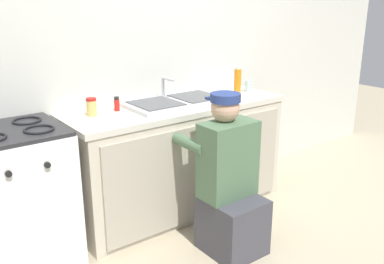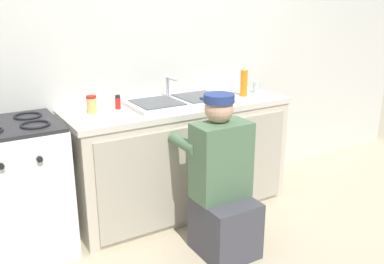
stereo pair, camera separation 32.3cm
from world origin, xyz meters
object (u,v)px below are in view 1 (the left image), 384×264
at_px(water_glass, 248,86).
at_px(soap_bottle_orange, 238,82).
at_px(stove_range, 19,197).
at_px(sink_double_basin, 176,101).
at_px(plumber_person, 229,188).
at_px(spice_bottle_red, 117,104).
at_px(condiment_jar, 91,107).

bearing_deg(water_glass, soap_bottle_orange, -166.03).
bearing_deg(water_glass, stove_range, 179.89).
relative_size(sink_double_basin, water_glass, 8.00).
bearing_deg(sink_double_basin, water_glass, -0.46).
height_order(water_glass, soap_bottle_orange, soap_bottle_orange).
bearing_deg(stove_range, water_glass, -0.11).
relative_size(plumber_person, soap_bottle_orange, 4.42).
bearing_deg(plumber_person, stove_range, 149.24).
relative_size(spice_bottle_red, condiment_jar, 0.82).
bearing_deg(sink_double_basin, plumber_person, -95.18).
xyz_separation_m(sink_double_basin, spice_bottle_red, (-0.47, 0.09, 0.03)).
relative_size(plumber_person, spice_bottle_red, 10.52).
xyz_separation_m(spice_bottle_red, condiment_jar, (-0.21, -0.02, 0.01)).
bearing_deg(water_glass, condiment_jar, 176.92).
bearing_deg(plumber_person, condiment_jar, 128.13).
distance_m(plumber_person, spice_bottle_red, 1.02).
relative_size(sink_double_basin, soap_bottle_orange, 3.20).
relative_size(sink_double_basin, plumber_person, 0.72).
xyz_separation_m(plumber_person, spice_bottle_red, (-0.40, 0.80, 0.49)).
distance_m(stove_range, soap_bottle_orange, 1.93).
height_order(stove_range, condiment_jar, condiment_jar).
relative_size(soap_bottle_orange, spice_bottle_red, 2.38).
xyz_separation_m(plumber_person, condiment_jar, (-0.61, 0.78, 0.50)).
bearing_deg(condiment_jar, soap_bottle_orange, -5.37).
bearing_deg(soap_bottle_orange, plumber_person, -135.17).
distance_m(soap_bottle_orange, condiment_jar, 1.28).
xyz_separation_m(stove_range, plumber_person, (1.18, -0.70, -0.00)).
bearing_deg(sink_double_basin, stove_range, -179.90).
height_order(sink_double_basin, spice_bottle_red, sink_double_basin).
distance_m(water_glass, soap_bottle_orange, 0.19).
xyz_separation_m(stove_range, soap_bottle_orange, (1.85, -0.05, 0.55)).
height_order(plumber_person, condiment_jar, plumber_person).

